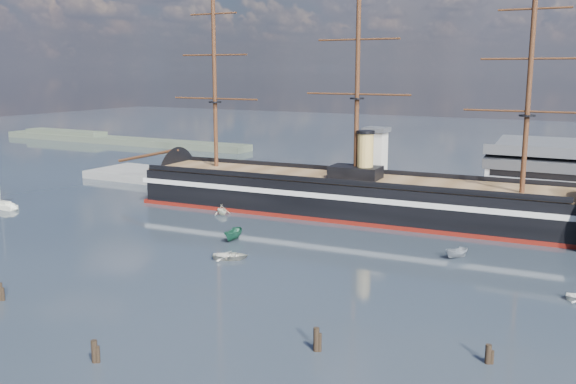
% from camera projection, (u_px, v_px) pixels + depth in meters
% --- Properties ---
extents(ground, '(600.00, 600.00, 0.00)m').
position_uv_depth(ground, '(293.00, 236.00, 115.22)').
color(ground, '#1E2730').
rests_on(ground, ground).
extents(quay, '(180.00, 18.00, 2.00)m').
position_uv_depth(quay, '(409.00, 205.00, 141.59)').
color(quay, slate).
rests_on(quay, ground).
extents(quay_tower, '(5.00, 5.00, 15.00)m').
position_uv_depth(quay_tower, '(376.00, 160.00, 140.45)').
color(quay_tower, silver).
rests_on(quay_tower, ground).
extents(shoreline, '(120.00, 10.00, 4.00)m').
position_uv_depth(shoreline, '(102.00, 139.00, 262.23)').
color(shoreline, '#3F4C38').
rests_on(shoreline, ground).
extents(warship, '(113.31, 21.23, 53.94)m').
position_uv_depth(warship, '(338.00, 195.00, 131.76)').
color(warship, black).
rests_on(warship, ground).
extents(sailboat, '(7.22, 2.13, 11.55)m').
position_uv_depth(sailboat, '(3.00, 205.00, 137.36)').
color(sailboat, beige).
rests_on(sailboat, ground).
extents(motorboat_a, '(6.57, 3.13, 2.53)m').
position_uv_depth(motorboat_a, '(233.00, 241.00, 111.82)').
color(motorboat_a, '#1B533B').
rests_on(motorboat_a, ground).
extents(motorboat_b, '(2.81, 3.76, 1.64)m').
position_uv_depth(motorboat_b, '(231.00, 259.00, 100.89)').
color(motorboat_b, silver).
rests_on(motorboat_b, ground).
extents(motorboat_c, '(5.27, 4.29, 2.03)m').
position_uv_depth(motorboat_c, '(456.00, 258.00, 101.47)').
color(motorboat_c, gray).
rests_on(motorboat_c, ground).
extents(motorboat_d, '(5.58, 6.71, 2.28)m').
position_uv_depth(motorboat_d, '(222.00, 215.00, 131.89)').
color(motorboat_d, '#E9EACD').
rests_on(motorboat_d, ground).
extents(piling_near_left, '(0.64, 0.64, 3.06)m').
position_uv_depth(piling_near_left, '(1.00, 300.00, 82.98)').
color(piling_near_left, black).
rests_on(piling_near_left, ground).
extents(piling_near_mid, '(0.64, 0.64, 3.08)m').
position_uv_depth(piling_near_mid, '(95.00, 362.00, 65.47)').
color(piling_near_mid, black).
rests_on(piling_near_mid, ground).
extents(piling_near_right, '(0.64, 0.64, 3.32)m').
position_uv_depth(piling_near_right, '(316.00, 351.00, 68.09)').
color(piling_near_right, black).
rests_on(piling_near_right, ground).
extents(piling_far_right, '(0.64, 0.64, 2.73)m').
position_uv_depth(piling_far_right, '(488.00, 363.00, 65.21)').
color(piling_far_right, black).
rests_on(piling_far_right, ground).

